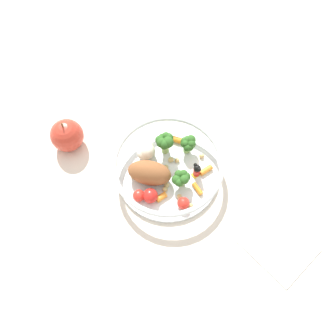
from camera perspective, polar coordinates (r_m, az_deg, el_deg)
ground_plane at (r=0.81m, az=-0.16°, el=-1.90°), size 2.40×2.40×0.00m
food_container at (r=0.79m, az=-0.58°, el=0.21°), size 0.23×0.23×0.07m
loose_apple at (r=0.85m, az=-15.03°, el=4.80°), size 0.07×0.07×0.08m
folded_napkin at (r=0.79m, az=16.37°, el=-11.09°), size 0.14×0.12×0.01m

